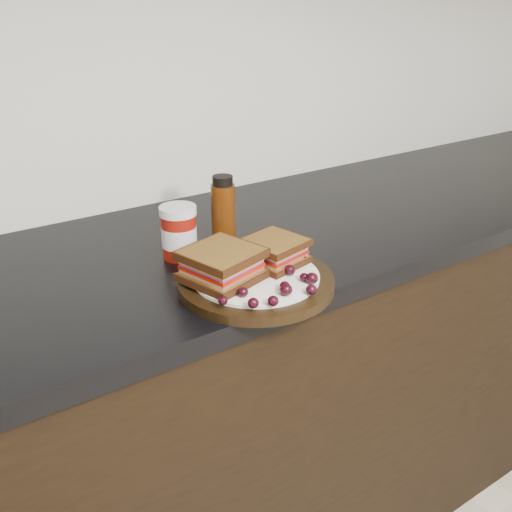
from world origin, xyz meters
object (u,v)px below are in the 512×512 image
Objects in this scene: oil_bottle at (223,209)px; condiment_jar at (179,232)px; sandwich_left at (222,265)px; plate at (256,282)px.

condiment_jar is at bearing -167.24° from oil_bottle.
oil_bottle is (0.12, 0.03, 0.02)m from condiment_jar.
oil_bottle is (0.12, 0.20, 0.02)m from sandwich_left.
plate is at bearing -34.24° from sandwich_left.
oil_bottle is at bearing 73.78° from plate.
oil_bottle is at bearing 42.50° from sandwich_left.
oil_bottle reaches higher than condiment_jar.
condiment_jar is 0.12m from oil_bottle.
plate is 0.23m from oil_bottle.
sandwich_left is 0.17m from condiment_jar.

